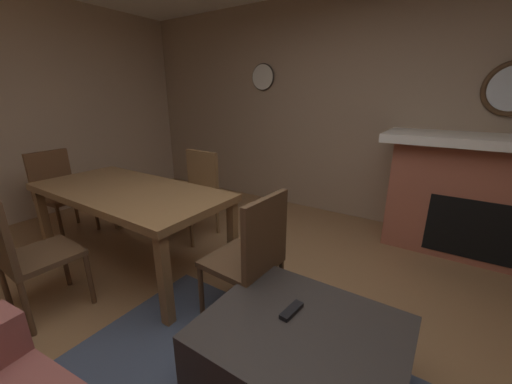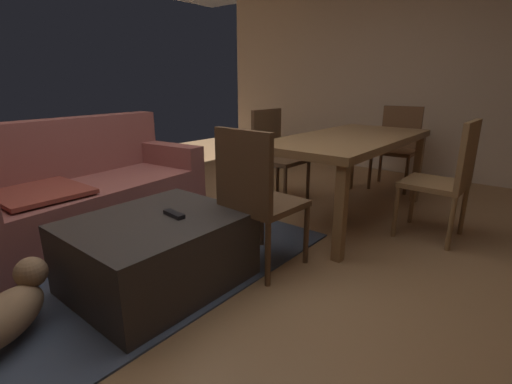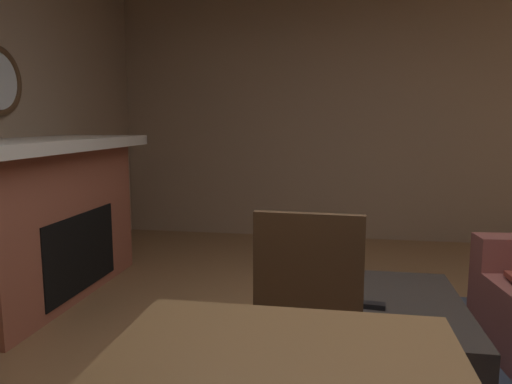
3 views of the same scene
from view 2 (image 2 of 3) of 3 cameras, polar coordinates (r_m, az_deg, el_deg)
The scene contains 13 objects.
floor at distance 2.61m, azimuth -6.70°, elevation -10.51°, with size 8.47×8.47×0.00m, color olive.
wall_right_window_side at distance 5.40m, azimuth 21.95°, elevation 17.12°, with size 0.12×5.72×2.67m, color #C4AA91.
area_rug at distance 2.81m, azimuth -21.61°, elevation -9.39°, with size 2.60×2.00×0.01m, color #3D475B.
couch at distance 3.29m, azimuth -25.59°, elevation -0.20°, with size 1.98×1.04×0.91m.
ottoman_coffee_table at distance 2.29m, azimuth -15.07°, elevation -9.03°, with size 0.96×0.80×0.43m, color #2D2826.
tv_remote at distance 2.20m, azimuth -12.68°, elevation -3.40°, with size 0.05×0.16×0.02m, color black.
dining_table at distance 3.34m, azimuth 14.40°, elevation 7.19°, with size 1.84×0.85×0.74m.
dining_chair_east at distance 4.58m, azimuth 21.26°, elevation 7.25°, with size 0.47×0.47×0.93m.
dining_chair_north at distance 3.78m, azimuth 2.93°, elevation 6.58°, with size 0.45×0.45×0.93m.
dining_chair_south at distance 3.12m, azimuth 27.88°, elevation 2.48°, with size 0.45×0.45×0.93m.
dining_chair_west at distance 2.28m, azimuth -0.14°, elevation -0.17°, with size 0.46×0.46×0.93m.
potted_plant at distance 5.35m, azimuth 3.69°, elevation 6.60°, with size 0.30×0.30×0.45m.
small_dog at distance 2.12m, azimuth -34.05°, elevation -14.95°, with size 0.50×0.44×0.30m.
Camera 2 is at (-1.60, -1.68, 1.19)m, focal length 25.57 mm.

